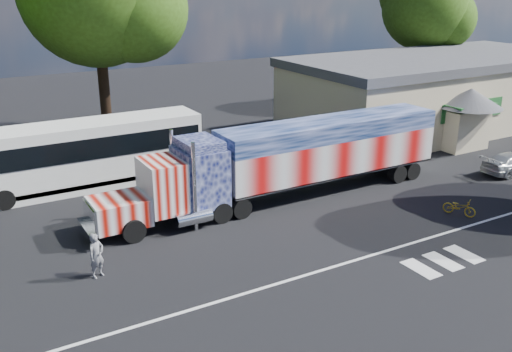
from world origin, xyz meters
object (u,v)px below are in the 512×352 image
woman (97,255)px  tree_far_ne (427,8)px  semi_truck (292,158)px  coach_bus (89,153)px  bicycle (459,207)px

woman → tree_far_ne: tree_far_ne is taller
semi_truck → coach_bus: bearing=140.7°
coach_bus → tree_far_ne: bearing=12.7°
semi_truck → coach_bus: size_ratio=1.58×
semi_truck → woman: 11.21m
coach_bus → woman: 10.28m
woman → semi_truck: bearing=-7.9°
woman → tree_far_ne: bearing=2.6°
bicycle → tree_far_ne: (17.02, 19.58, 7.67)m
coach_bus → woman: size_ratio=6.85×
bicycle → woman: bearing=144.6°
semi_truck → woman: size_ratio=10.84×
woman → bicycle: bearing=-33.8°
bicycle → semi_truck: bearing=107.6°
tree_far_ne → woman: bearing=-153.1°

